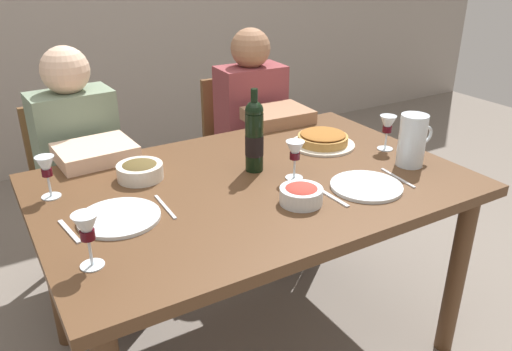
# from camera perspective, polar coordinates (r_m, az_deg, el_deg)

# --- Properties ---
(ground_plane) EXTENTS (8.00, 8.00, 0.00)m
(ground_plane) POSITION_cam_1_polar(r_m,az_deg,el_deg) (2.26, -0.26, -18.28)
(ground_plane) COLOR slate
(dining_table) EXTENTS (1.50, 1.00, 0.76)m
(dining_table) POSITION_cam_1_polar(r_m,az_deg,el_deg) (1.87, -0.30, -3.08)
(dining_table) COLOR brown
(dining_table) RESTS_ON ground
(wine_bottle) EXTENTS (0.07, 0.07, 0.31)m
(wine_bottle) POSITION_cam_1_polar(r_m,az_deg,el_deg) (1.86, -0.19, 4.42)
(wine_bottle) COLOR black
(wine_bottle) RESTS_ON dining_table
(water_pitcher) EXTENTS (0.16, 0.10, 0.20)m
(water_pitcher) POSITION_cam_1_polar(r_m,az_deg,el_deg) (2.01, 17.09, 3.48)
(water_pitcher) COLOR silver
(water_pitcher) RESTS_ON dining_table
(baked_tart) EXTENTS (0.27, 0.27, 0.06)m
(baked_tart) POSITION_cam_1_polar(r_m,az_deg,el_deg) (2.15, 7.50, 4.05)
(baked_tart) COLOR silver
(baked_tart) RESTS_ON dining_table
(salad_bowl) EXTENTS (0.14, 0.14, 0.06)m
(salad_bowl) POSITION_cam_1_polar(r_m,az_deg,el_deg) (1.66, 5.09, -2.07)
(salad_bowl) COLOR silver
(salad_bowl) RESTS_ON dining_table
(olive_bowl) EXTENTS (0.17, 0.17, 0.07)m
(olive_bowl) POSITION_cam_1_polar(r_m,az_deg,el_deg) (1.87, -12.89, 0.61)
(olive_bowl) COLOR silver
(olive_bowl) RESTS_ON dining_table
(wine_glass_left_diner) EXTENTS (0.07, 0.07, 0.14)m
(wine_glass_left_diner) POSITION_cam_1_polar(r_m,az_deg,el_deg) (2.14, 14.53, 5.40)
(wine_glass_left_diner) COLOR silver
(wine_glass_left_diner) RESTS_ON dining_table
(wine_glass_right_diner) EXTENTS (0.07, 0.07, 0.15)m
(wine_glass_right_diner) POSITION_cam_1_polar(r_m,az_deg,el_deg) (1.37, -18.45, -5.81)
(wine_glass_right_diner) COLOR silver
(wine_glass_right_diner) RESTS_ON dining_table
(wine_glass_centre) EXTENTS (0.06, 0.06, 0.15)m
(wine_glass_centre) POSITION_cam_1_polar(r_m,az_deg,el_deg) (1.80, -22.46, 0.68)
(wine_glass_centre) COLOR silver
(wine_glass_centre) RESTS_ON dining_table
(wine_glass_spare) EXTENTS (0.07, 0.07, 0.14)m
(wine_glass_spare) POSITION_cam_1_polar(r_m,az_deg,el_deg) (1.81, 4.39, 2.59)
(wine_glass_spare) COLOR silver
(wine_glass_spare) RESTS_ON dining_table
(dinner_plate_left_setting) EXTENTS (0.25, 0.25, 0.01)m
(dinner_plate_left_setting) POSITION_cam_1_polar(r_m,az_deg,el_deg) (1.62, -15.09, -4.57)
(dinner_plate_left_setting) COLOR silver
(dinner_plate_left_setting) RESTS_ON dining_table
(dinner_plate_right_setting) EXTENTS (0.25, 0.25, 0.01)m
(dinner_plate_right_setting) POSITION_cam_1_polar(r_m,az_deg,el_deg) (1.81, 12.27, -1.18)
(dinner_plate_right_setting) COLOR silver
(dinner_plate_right_setting) RESTS_ON dining_table
(fork_left_setting) EXTENTS (0.04, 0.16, 0.00)m
(fork_left_setting) POSITION_cam_1_polar(r_m,az_deg,el_deg) (1.60, -20.22, -5.89)
(fork_left_setting) COLOR silver
(fork_left_setting) RESTS_ON dining_table
(knife_left_setting) EXTENTS (0.01, 0.18, 0.00)m
(knife_left_setting) POSITION_cam_1_polar(r_m,az_deg,el_deg) (1.66, -10.15, -3.47)
(knife_left_setting) COLOR silver
(knife_left_setting) RESTS_ON dining_table
(knife_right_setting) EXTENTS (0.03, 0.18, 0.00)m
(knife_right_setting) POSITION_cam_1_polar(r_m,az_deg,el_deg) (1.91, 15.60, -0.26)
(knife_right_setting) COLOR silver
(knife_right_setting) RESTS_ON dining_table
(spoon_right_setting) EXTENTS (0.02, 0.16, 0.00)m
(spoon_right_setting) POSITION_cam_1_polar(r_m,az_deg,el_deg) (1.72, 8.55, -2.41)
(spoon_right_setting) COLOR silver
(spoon_right_setting) RESTS_ON dining_table
(chair_left) EXTENTS (0.42, 0.42, 0.87)m
(chair_left) POSITION_cam_1_polar(r_m,az_deg,el_deg) (2.56, -19.43, -0.83)
(chair_left) COLOR brown
(chair_left) RESTS_ON ground
(diner_left) EXTENTS (0.35, 0.52, 1.16)m
(diner_left) POSITION_cam_1_polar(r_m,az_deg,el_deg) (2.30, -18.28, -0.26)
(diner_left) COLOR gray
(diner_left) RESTS_ON ground
(chair_right) EXTENTS (0.42, 0.42, 0.87)m
(chair_right) POSITION_cam_1_polar(r_m,az_deg,el_deg) (2.87, -1.73, 3.33)
(chair_right) COLOR brown
(chair_right) RESTS_ON ground
(diner_right) EXTENTS (0.35, 0.51, 1.16)m
(diner_right) POSITION_cam_1_polar(r_m,az_deg,el_deg) (2.63, 0.58, 4.12)
(diner_right) COLOR #8E3D42
(diner_right) RESTS_ON ground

